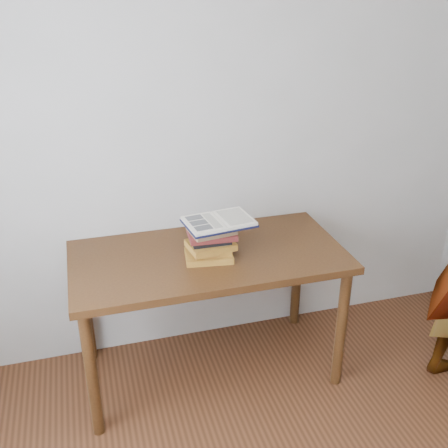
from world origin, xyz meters
name	(u,v)px	position (x,y,z in m)	size (l,w,h in m)	color
room_shell	(351,206)	(-0.08, 0.01, 1.63)	(3.54, 3.54, 2.62)	#B5B1AB
desk	(209,269)	(-0.09, 1.38, 0.69)	(1.46, 0.73, 0.78)	#432810
book_stack	(211,242)	(-0.09, 1.33, 0.88)	(0.28, 0.20, 0.19)	#984E22
open_book	(219,222)	(-0.04, 1.34, 0.98)	(0.37, 0.28, 0.03)	black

